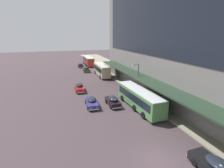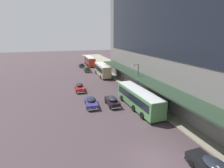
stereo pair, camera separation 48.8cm
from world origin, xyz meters
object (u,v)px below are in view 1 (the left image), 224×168
at_px(transit_bus_kerbside_far, 88,60).
at_px(sedan_trailing_mid, 79,87).
at_px(pedestrian_at_kerb, 169,104).
at_px(sedan_oncoming_front, 113,101).
at_px(sedan_oncoming_rear, 81,65).
at_px(street_lamp, 137,77).
at_px(sedan_second_mid, 217,168).
at_px(sedan_trailing_near, 92,102).
at_px(transit_bus_kerbside_rear, 139,98).
at_px(transit_bus_kerbside_front, 102,69).
at_px(sedan_second_near, 86,69).

height_order(transit_bus_kerbside_far, sedan_trailing_mid, transit_bus_kerbside_far).
bearing_deg(pedestrian_at_kerb, sedan_oncoming_front, 148.59).
relative_size(sedan_trailing_mid, sedan_oncoming_rear, 1.05).
distance_m(sedan_oncoming_front, street_lamp, 7.24).
distance_m(sedan_second_mid, sedan_oncoming_front, 17.47).
height_order(sedan_trailing_mid, pedestrian_at_kerb, pedestrian_at_kerb).
xyz_separation_m(sedan_second_mid, sedan_oncoming_front, (-3.47, 17.13, 0.01)).
bearing_deg(sedan_oncoming_front, sedan_trailing_mid, 113.46).
relative_size(sedan_oncoming_front, street_lamp, 0.70).
bearing_deg(sedan_trailing_near, transit_bus_kerbside_far, 79.87).
distance_m(sedan_second_mid, pedestrian_at_kerb, 13.14).
relative_size(transit_bus_kerbside_far, sedan_trailing_mid, 2.40).
bearing_deg(transit_bus_kerbside_rear, transit_bus_kerbside_front, 89.54).
bearing_deg(sedan_oncoming_front, sedan_trailing_near, 165.62).
bearing_deg(sedan_second_near, sedan_trailing_near, -98.39).
relative_size(sedan_second_near, sedan_trailing_near, 0.96).
bearing_deg(street_lamp, sedan_oncoming_rear, 99.52).
bearing_deg(sedan_oncoming_front, transit_bus_kerbside_front, 79.83).
relative_size(sedan_trailing_mid, street_lamp, 0.77).
xyz_separation_m(sedan_trailing_mid, pedestrian_at_kerb, (11.86, -14.33, 0.38)).
bearing_deg(sedan_second_near, transit_bus_kerbside_rear, -84.51).
distance_m(transit_bus_kerbside_front, sedan_oncoming_rear, 16.11).
distance_m(transit_bus_kerbside_front, sedan_second_near, 7.95).
xyz_separation_m(sedan_trailing_mid, sedan_oncoming_front, (4.19, -9.65, -0.02)).
bearing_deg(sedan_second_mid, street_lamp, 83.24).
distance_m(transit_bus_kerbside_front, transit_bus_kerbside_rear, 23.87).
relative_size(transit_bus_kerbside_far, pedestrian_at_kerb, 6.07).
distance_m(pedestrian_at_kerb, street_lamp, 8.35).
bearing_deg(sedan_second_mid, transit_bus_kerbside_rear, 89.19).
height_order(transit_bus_kerbside_rear, transit_bus_kerbside_far, transit_bus_kerbside_far).
bearing_deg(transit_bus_kerbside_front, transit_bus_kerbside_far, 90.65).
relative_size(sedan_second_mid, sedan_oncoming_rear, 1.13).
height_order(pedestrian_at_kerb, street_lamp, street_lamp).
xyz_separation_m(transit_bus_kerbside_far, sedan_trailing_near, (-7.08, -39.64, -1.14)).
height_order(transit_bus_kerbside_far, sedan_second_near, transit_bus_kerbside_far).
xyz_separation_m(transit_bus_kerbside_rear, street_lamp, (2.18, 5.33, 1.96)).
bearing_deg(transit_bus_kerbside_far, sedan_trailing_mid, -104.26).
xyz_separation_m(transit_bus_kerbside_rear, sedan_oncoming_front, (-3.68, 2.28, -1.01)).
bearing_deg(sedan_second_near, pedestrian_at_kerb, -78.23).
relative_size(sedan_second_near, pedestrian_at_kerb, 2.49).
relative_size(transit_bus_kerbside_rear, sedan_second_mid, 2.27).
bearing_deg(sedan_trailing_near, sedan_second_mid, -69.04).
bearing_deg(sedan_oncoming_rear, transit_bus_kerbside_front, -76.54).
relative_size(transit_bus_kerbside_far, street_lamp, 1.85).
xyz_separation_m(transit_bus_kerbside_front, sedan_second_near, (-3.18, 7.20, -1.12)).
relative_size(transit_bus_kerbside_rear, sedan_trailing_near, 2.38).
bearing_deg(pedestrian_at_kerb, transit_bus_kerbside_far, 95.07).
xyz_separation_m(sedan_trailing_mid, sedan_oncoming_rear, (4.32, 27.57, -0.06)).
height_order(sedan_second_near, sedan_trailing_near, sedan_second_near).
distance_m(sedan_trailing_near, sedan_oncoming_rear, 36.51).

